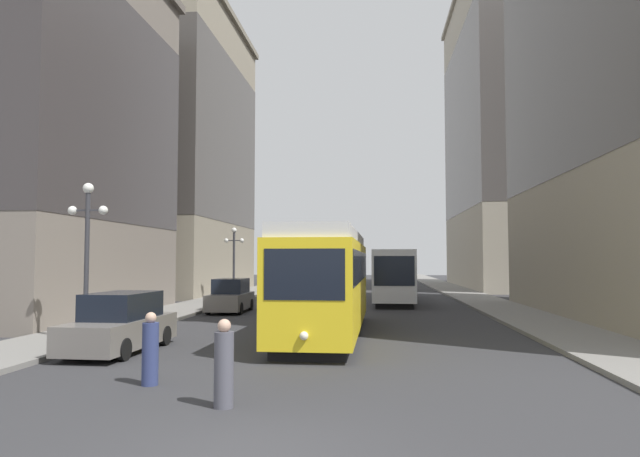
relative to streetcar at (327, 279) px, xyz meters
The scene contains 14 objects.
ground_plane 13.54m from the streetcar, 89.82° to the right, with size 200.00×200.00×0.00m, color #303033.
sidewalk_left 28.16m from the streetcar, 108.58° to the left, with size 3.27×120.00×0.15m, color gray.
sidewalk_right 28.19m from the streetcar, 71.26° to the left, with size 3.27×120.00×0.15m, color gray.
streetcar is the anchor object (origin of this frame).
transit_bus 17.37m from the streetcar, 79.69° to the left, with size 2.99×12.39×3.45m.
parked_car_left_near 7.68m from the streetcar, 142.54° to the right, with size 1.98×4.79×1.82m.
parked_car_left_mid 10.67m from the streetcar, 124.62° to the left, with size 1.96×4.40×1.82m.
pedestrian_crossing_near 10.90m from the streetcar, 95.70° to the right, with size 0.38×0.38×1.69m.
pedestrian_crossing_far 9.69m from the streetcar, 109.81° to the right, with size 0.37×0.37×1.64m.
lamp_post_left_near 8.68m from the streetcar, 157.93° to the right, with size 1.41×0.36×5.31m.
lamp_post_left_far 18.65m from the streetcar, 115.19° to the left, with size 1.41×0.36×4.93m.
building_left_corner 18.65m from the streetcar, 161.38° to the left, with size 11.59×15.31×19.16m.
building_left_midblock 32.92m from the streetcar, 123.81° to the left, with size 14.17×19.93×24.39m.
building_right_midblock 44.24m from the streetcar, 64.93° to the left, with size 14.83×24.49×31.25m.
Camera 1 is at (1.80, -8.15, 2.83)m, focal length 31.73 mm.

